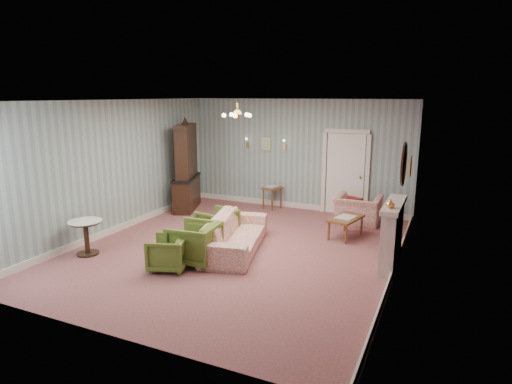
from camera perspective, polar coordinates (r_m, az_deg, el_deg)
The scene contains 27 objects.
floor at distance 8.65m, azimuth -2.32°, elevation -7.54°, with size 7.00×7.00×0.00m, color #9A5B59.
ceiling at distance 8.12m, azimuth -2.51°, elevation 12.04°, with size 7.00×7.00×0.00m, color white.
wall_back at distance 11.45m, azimuth 5.52°, elevation 4.93°, with size 6.00×6.00×0.00m, color gray.
wall_front at distance 5.46m, azimuth -19.22°, elevation -4.48°, with size 6.00×6.00×0.00m, color gray.
wall_left at distance 9.96m, azimuth -18.04°, elevation 3.18°, with size 7.00×7.00×0.00m, color gray.
wall_right at distance 7.44m, azimuth 18.71°, elevation 0.04°, with size 7.00×7.00×0.00m, color gray.
wall_right_floral at distance 7.44m, azimuth 18.59°, elevation 0.05°, with size 7.00×7.00×0.00m, color #C4627B.
door at distance 11.13m, azimuth 11.76°, elevation 2.56°, with size 1.12×0.12×2.16m, color white, non-canonical shape.
olive_chair_a at distance 7.74m, azimuth -11.56°, elevation -7.71°, with size 0.64×0.60×0.66m, color #567027.
olive_chair_b at distance 7.91m, azimuth -8.16°, elevation -6.47°, with size 0.80×0.75×0.83m, color #567027.
olive_chair_c at distance 9.14m, azimuth -5.15°, elevation -4.09°, with size 0.70×0.65×0.72m, color #567027.
sofa_chintz at distance 8.45m, azimuth -2.77°, elevation -4.82°, with size 2.31×0.67×0.90m, color #AD4648.
wingback_chair at distance 10.46m, azimuth 13.42°, elevation -1.69°, with size 1.03×0.67×0.90m, color #AD4648.
dresser at distance 11.51m, azimuth -9.27°, elevation 3.58°, with size 0.50×1.44×2.39m, color black, non-canonical shape.
fireplace at distance 8.06m, azimuth 17.58°, elevation -5.34°, with size 0.30×1.40×1.16m, color beige, non-canonical shape.
mantel_vase at distance 7.50m, azimuth 17.38°, elevation -1.46°, with size 0.15×0.15×0.15m, color gold.
oval_mirror at distance 7.76m, azimuth 18.94°, elevation 3.54°, with size 0.04×0.76×0.84m, color white, non-canonical shape.
framed_print at distance 9.13m, azimuth 19.76°, elevation 3.18°, with size 0.04×0.34×0.42m, color gold, non-canonical shape.
coffee_table at distance 9.44m, azimuth 11.77°, elevation -4.58°, with size 0.50×0.89×0.46m, color brown, non-canonical shape.
side_table_black at distance 9.52m, azimuth 17.28°, elevation -4.45°, with size 0.37×0.37×0.56m, color black, non-canonical shape.
pedestal_table at distance 8.86m, azimuth -21.54°, elevation -5.63°, with size 0.62×0.62×0.68m, color black, non-canonical shape.
nesting_table at distance 11.54m, azimuth 2.15°, elevation -0.67°, with size 0.38×0.49×0.64m, color brown, non-canonical shape.
gilt_mirror_back at distance 11.71m, azimuth 1.29°, elevation 6.39°, with size 0.28×0.06×0.36m, color gold, non-canonical shape.
sconce_left at distance 11.91m, azimuth -1.20°, elevation 6.50°, with size 0.16×0.12×0.30m, color gold, non-canonical shape.
sconce_right at distance 11.48m, azimuth 3.79°, elevation 6.24°, with size 0.16×0.12×0.30m, color gold, non-canonical shape.
chandelier at distance 8.12m, azimuth -2.49°, elevation 10.14°, with size 0.56×0.56×0.36m, color gold, non-canonical shape.
burgundy_cushion at distance 10.32m, azimuth 12.99°, elevation -1.70°, with size 0.38×0.10×0.38m, color maroon.
Camera 1 is at (3.66, -7.24, 3.00)m, focal length 30.19 mm.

